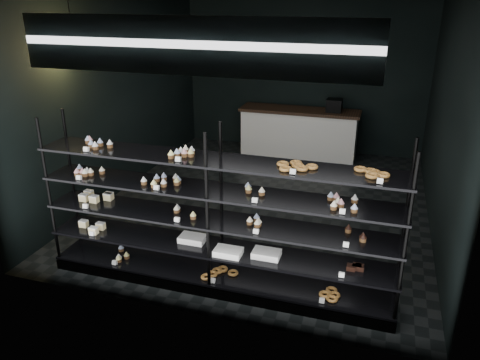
{
  "coord_description": "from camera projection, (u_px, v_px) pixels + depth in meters",
  "views": [
    {
      "loc": [
        1.68,
        -6.76,
        3.18
      ],
      "look_at": [
        0.15,
        -1.9,
        1.13
      ],
      "focal_mm": 35.0,
      "sensor_mm": 36.0,
      "label": 1
    }
  ],
  "objects": [
    {
      "name": "signage",
      "position": [
        187.0,
        46.0,
        4.01
      ],
      "size": [
        3.3,
        0.05,
        0.5
      ],
      "color": "#0C163E",
      "rests_on": "room"
    },
    {
      "name": "display_shelf",
      "position": [
        213.0,
        238.0,
        5.22
      ],
      "size": [
        4.0,
        0.5,
        1.91
      ],
      "color": "black",
      "rests_on": "room"
    },
    {
      "name": "pendant_lamp",
      "position": [
        75.0,
        53.0,
        6.0
      ],
      "size": [
        0.35,
        0.35,
        0.91
      ],
      "color": "black",
      "rests_on": "room"
    },
    {
      "name": "service_counter",
      "position": [
        299.0,
        132.0,
        9.64
      ],
      "size": [
        2.42,
        0.65,
        1.23
      ],
      "color": "silver",
      "rests_on": "room"
    },
    {
      "name": "room",
      "position": [
        268.0,
        105.0,
        7.03
      ],
      "size": [
        5.01,
        6.01,
        3.2
      ],
      "color": "black",
      "rests_on": "ground"
    }
  ]
}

